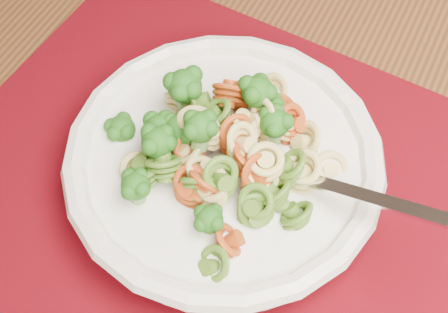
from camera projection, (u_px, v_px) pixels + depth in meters
The scene contains 5 objects.
dining_table at pixel (327, 142), 0.66m from camera, with size 1.55×1.04×0.70m.
placemat at pixel (229, 193), 0.52m from camera, with size 0.49×0.38×0.00m, color #50030C.
pasta_bowl at pixel (224, 163), 0.50m from camera, with size 0.26×0.26×0.05m.
pasta_broccoli_heap at pixel (224, 152), 0.49m from camera, with size 0.22×0.22×0.06m, color #D9C06B, non-canonical shape.
fork at pixel (278, 170), 0.48m from camera, with size 0.19×0.02×0.01m, color silver, non-canonical shape.
Camera 1 is at (-0.46, 0.21, 1.16)m, focal length 50.00 mm.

